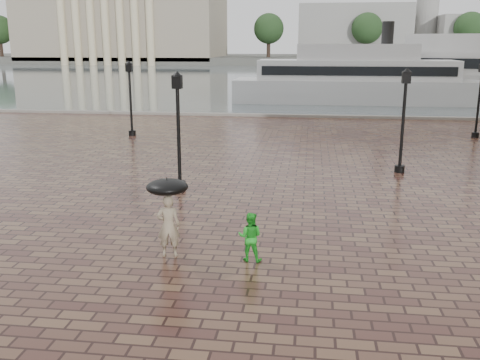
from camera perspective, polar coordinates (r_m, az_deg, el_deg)
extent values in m
plane|color=#371D19|center=(11.32, 12.01, -15.29)|extent=(300.00, 300.00, 0.00)
plane|color=#4B575B|center=(101.98, 8.26, 11.07)|extent=(240.00, 240.00, 0.00)
cube|color=slate|center=(42.20, 8.89, 6.62)|extent=(80.00, 0.60, 0.30)
cube|color=#4C4C47|center=(169.89, 8.09, 12.65)|extent=(300.00, 60.00, 2.00)
cube|color=gray|center=(164.10, -12.16, 16.27)|extent=(55.00, 30.00, 22.00)
cube|color=gray|center=(160.24, 11.92, 15.27)|extent=(30.00, 22.00, 14.00)
cylinder|color=gray|center=(162.93, 19.27, 15.83)|extent=(6.00, 6.00, 20.00)
cylinder|color=#2D2119|center=(172.56, -24.11, 12.60)|extent=(1.00, 1.00, 8.00)
cylinder|color=#2D2119|center=(160.81, -16.06, 13.24)|extent=(1.00, 1.00, 8.00)
sphere|color=#1C3518|center=(160.85, -16.20, 15.19)|extent=(8.00, 8.00, 8.00)
cylinder|color=#2D2119|center=(152.53, -6.90, 13.64)|extent=(1.00, 1.00, 8.00)
sphere|color=#1C3518|center=(152.58, -6.97, 15.71)|extent=(8.00, 8.00, 8.00)
cylinder|color=#2D2119|center=(148.31, 3.06, 13.71)|extent=(1.00, 1.00, 8.00)
sphere|color=#1C3518|center=(148.35, 3.08, 15.83)|extent=(8.00, 8.00, 8.00)
cylinder|color=#2D2119|center=(148.48, 13.27, 13.36)|extent=(1.00, 1.00, 8.00)
sphere|color=#1C3518|center=(148.52, 13.40, 15.48)|extent=(8.00, 8.00, 8.00)
cylinder|color=#2D2119|center=(153.03, 23.13, 12.63)|extent=(1.00, 1.00, 8.00)
sphere|color=#1C3518|center=(153.08, 23.34, 14.68)|extent=(8.00, 8.00, 8.00)
cylinder|color=black|center=(21.14, -6.41, -0.52)|extent=(0.44, 0.44, 0.30)
cylinder|color=black|center=(20.75, -6.55, 4.43)|extent=(0.14, 0.14, 4.00)
cube|color=black|center=(20.49, -6.73, 10.36)|extent=(0.35, 0.35, 0.50)
sphere|color=beige|center=(20.49, -6.73, 10.36)|extent=(0.28, 0.28, 0.28)
cylinder|color=black|center=(24.75, 16.64, 1.15)|extent=(0.44, 0.44, 0.30)
cylinder|color=black|center=(24.41, 16.95, 5.38)|extent=(0.14, 0.14, 4.00)
cube|color=black|center=(24.19, 17.33, 10.41)|extent=(0.35, 0.35, 0.50)
sphere|color=beige|center=(24.19, 17.33, 10.41)|extent=(0.28, 0.28, 0.28)
cylinder|color=black|center=(34.10, -11.43, 4.96)|extent=(0.44, 0.44, 0.30)
cylinder|color=black|center=(33.86, -11.58, 8.05)|extent=(0.14, 0.14, 4.00)
cube|color=black|center=(33.70, -11.77, 11.68)|extent=(0.35, 0.35, 0.50)
sphere|color=beige|center=(33.70, -11.77, 11.68)|extent=(0.28, 0.28, 0.28)
cylinder|color=black|center=(35.67, 23.79, 4.43)|extent=(0.44, 0.44, 0.30)
cylinder|color=black|center=(35.44, 24.09, 7.37)|extent=(0.14, 0.14, 4.00)
imported|color=gray|center=(14.35, -7.64, -4.86)|extent=(0.67, 0.49, 1.70)
imported|color=green|center=(14.00, 1.08, -6.06)|extent=(0.67, 0.54, 1.31)
cube|color=silver|center=(53.17, 12.11, 9.23)|extent=(23.05, 5.62, 2.21)
cube|color=silver|center=(53.04, 12.22, 11.41)|extent=(18.44, 4.86, 1.84)
cube|color=silver|center=(52.99, 12.32, 13.20)|extent=(11.07, 4.28, 1.47)
cylinder|color=black|center=(53.27, 15.48, 14.81)|extent=(1.11, 1.11, 2.21)
cube|color=black|center=(50.61, 12.42, 11.28)|extent=(17.50, 0.17, 0.83)
cube|color=black|center=(55.48, 12.04, 11.53)|extent=(17.50, 0.17, 0.83)
cube|color=silver|center=(60.03, 23.32, 9.13)|extent=(27.84, 12.60, 2.60)
cube|color=silver|center=(59.91, 23.55, 11.39)|extent=(22.37, 10.50, 2.17)
cube|color=silver|center=(59.88, 23.74, 13.25)|extent=(13.79, 7.86, 1.73)
cube|color=black|center=(57.04, 23.65, 11.29)|extent=(20.03, 4.87, 0.97)
cube|color=black|center=(62.78, 23.46, 11.48)|extent=(20.03, 4.87, 0.97)
cylinder|color=black|center=(14.17, -7.72, -2.59)|extent=(0.02, 0.02, 0.95)
ellipsoid|color=black|center=(14.04, -7.78, -0.74)|extent=(1.10, 1.10, 0.39)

